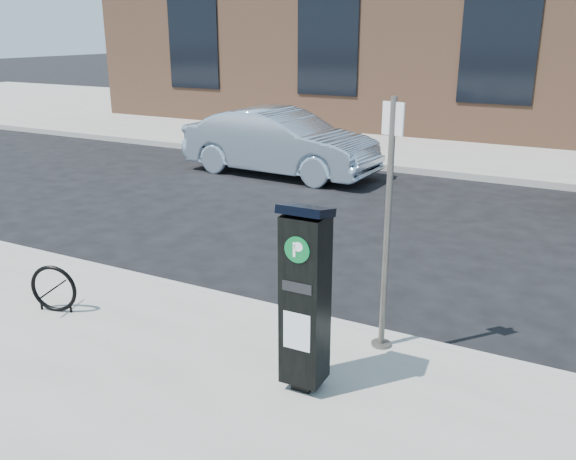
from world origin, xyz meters
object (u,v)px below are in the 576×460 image
Objects in this scene: parking_kiosk at (305,297)px; bike_rack at (54,289)px; sign_pole at (387,230)px; car_silver at (280,142)px.

bike_rack is (-3.19, 0.07, -0.61)m from parking_kiosk.
parking_kiosk is 1.16m from sign_pole.
sign_pole is at bearing 70.70° from parking_kiosk.
bike_rack is at bearing 178.08° from parking_kiosk.
car_silver is at bearing 139.32° from sign_pole.
sign_pole is at bearing -141.62° from car_silver.
parking_kiosk is 0.38× the size of car_silver.
sign_pole reaches higher than parking_kiosk.
sign_pole reaches higher than car_silver.
car_silver is (-4.54, 7.86, -0.29)m from parking_kiosk.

